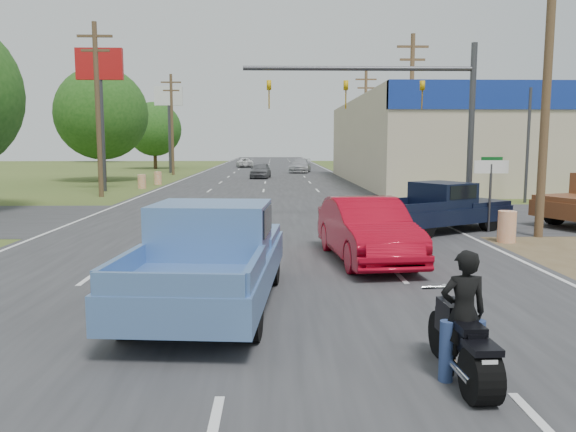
{
  "coord_description": "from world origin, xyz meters",
  "views": [
    {
      "loc": [
        0.66,
        -5.26,
        3.08
      ],
      "look_at": [
        1.02,
        8.61,
        1.3
      ],
      "focal_mm": 35.0,
      "sensor_mm": 36.0,
      "label": 1
    }
  ],
  "objects_px": {
    "distant_car_white": "(245,163)",
    "navy_pickup": "(443,207)",
    "red_convertible": "(367,230)",
    "rider": "(463,321)",
    "blue_pickup": "(212,254)",
    "distant_car_silver": "(300,166)",
    "motorcycle": "(464,347)",
    "distant_car_grey": "(261,170)"
  },
  "relations": [
    {
      "from": "distant_car_white",
      "to": "navy_pickup",
      "type": "bearing_deg",
      "value": 93.1
    },
    {
      "from": "red_convertible",
      "to": "rider",
      "type": "bearing_deg",
      "value": -96.12
    },
    {
      "from": "blue_pickup",
      "to": "distant_car_silver",
      "type": "height_order",
      "value": "blue_pickup"
    },
    {
      "from": "red_convertible",
      "to": "distant_car_white",
      "type": "distance_m",
      "value": 61.28
    },
    {
      "from": "rider",
      "to": "motorcycle",
      "type": "bearing_deg",
      "value": 90.0
    },
    {
      "from": "motorcycle",
      "to": "blue_pickup",
      "type": "distance_m",
      "value": 5.18
    },
    {
      "from": "rider",
      "to": "distant_car_grey",
      "type": "xyz_separation_m",
      "value": [
        -3.59,
        44.27,
        -0.12
      ]
    },
    {
      "from": "red_convertible",
      "to": "rider",
      "type": "distance_m",
      "value": 7.6
    },
    {
      "from": "red_convertible",
      "to": "distant_car_silver",
      "type": "relative_size",
      "value": 0.98
    },
    {
      "from": "motorcycle",
      "to": "distant_car_silver",
      "type": "height_order",
      "value": "distant_car_silver"
    },
    {
      "from": "blue_pickup",
      "to": "red_convertible",
      "type": "bearing_deg",
      "value": 52.54
    },
    {
      "from": "distant_car_grey",
      "to": "navy_pickup",
      "type": "bearing_deg",
      "value": -72.31
    },
    {
      "from": "red_convertible",
      "to": "navy_pickup",
      "type": "bearing_deg",
      "value": 49.12
    },
    {
      "from": "red_convertible",
      "to": "distant_car_grey",
      "type": "xyz_separation_m",
      "value": [
        -3.62,
        36.67,
        -0.12
      ]
    },
    {
      "from": "motorcycle",
      "to": "blue_pickup",
      "type": "height_order",
      "value": "blue_pickup"
    },
    {
      "from": "blue_pickup",
      "to": "motorcycle",
      "type": "bearing_deg",
      "value": -40.63
    },
    {
      "from": "motorcycle",
      "to": "blue_pickup",
      "type": "bearing_deg",
      "value": 132.37
    },
    {
      "from": "blue_pickup",
      "to": "distant_car_grey",
      "type": "distance_m",
      "value": 40.65
    },
    {
      "from": "navy_pickup",
      "to": "distant_car_grey",
      "type": "bearing_deg",
      "value": 163.22
    },
    {
      "from": "distant_car_silver",
      "to": "distant_car_white",
      "type": "distance_m",
      "value": 15.72
    },
    {
      "from": "red_convertible",
      "to": "rider",
      "type": "relative_size",
      "value": 3.04
    },
    {
      "from": "motorcycle",
      "to": "distant_car_silver",
      "type": "bearing_deg",
      "value": 87.41
    },
    {
      "from": "motorcycle",
      "to": "distant_car_grey",
      "type": "xyz_separation_m",
      "value": [
        -3.6,
        44.33,
        0.22
      ]
    },
    {
      "from": "blue_pickup",
      "to": "distant_car_silver",
      "type": "relative_size",
      "value": 1.19
    },
    {
      "from": "rider",
      "to": "distant_car_white",
      "type": "bearing_deg",
      "value": -86.83
    },
    {
      "from": "rider",
      "to": "navy_pickup",
      "type": "distance_m",
      "value": 13.13
    },
    {
      "from": "red_convertible",
      "to": "rider",
      "type": "height_order",
      "value": "red_convertible"
    },
    {
      "from": "distant_car_silver",
      "to": "blue_pickup",
      "type": "bearing_deg",
      "value": -85.77
    },
    {
      "from": "motorcycle",
      "to": "rider",
      "type": "height_order",
      "value": "rider"
    },
    {
      "from": "motorcycle",
      "to": "navy_pickup",
      "type": "distance_m",
      "value": 13.19
    },
    {
      "from": "blue_pickup",
      "to": "distant_car_grey",
      "type": "height_order",
      "value": "blue_pickup"
    },
    {
      "from": "blue_pickup",
      "to": "distant_car_white",
      "type": "distance_m",
      "value": 64.99
    },
    {
      "from": "blue_pickup",
      "to": "navy_pickup",
      "type": "height_order",
      "value": "blue_pickup"
    },
    {
      "from": "blue_pickup",
      "to": "navy_pickup",
      "type": "bearing_deg",
      "value": 56.5
    },
    {
      "from": "distant_car_grey",
      "to": "distant_car_white",
      "type": "xyz_separation_m",
      "value": [
        -2.7,
        24.28,
        -0.1
      ]
    },
    {
      "from": "navy_pickup",
      "to": "motorcycle",
      "type": "bearing_deg",
      "value": -45.11
    },
    {
      "from": "distant_car_silver",
      "to": "distant_car_white",
      "type": "xyz_separation_m",
      "value": [
        -6.79,
        14.18,
        -0.14
      ]
    },
    {
      "from": "red_convertible",
      "to": "navy_pickup",
      "type": "relative_size",
      "value": 0.9
    },
    {
      "from": "motorcycle",
      "to": "rider",
      "type": "distance_m",
      "value": 0.34
    },
    {
      "from": "rider",
      "to": "blue_pickup",
      "type": "distance_m",
      "value": 5.11
    },
    {
      "from": "rider",
      "to": "navy_pickup",
      "type": "height_order",
      "value": "navy_pickup"
    },
    {
      "from": "red_convertible",
      "to": "distant_car_silver",
      "type": "xyz_separation_m",
      "value": [
        0.47,
        46.78,
        -0.08
      ]
    }
  ]
}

